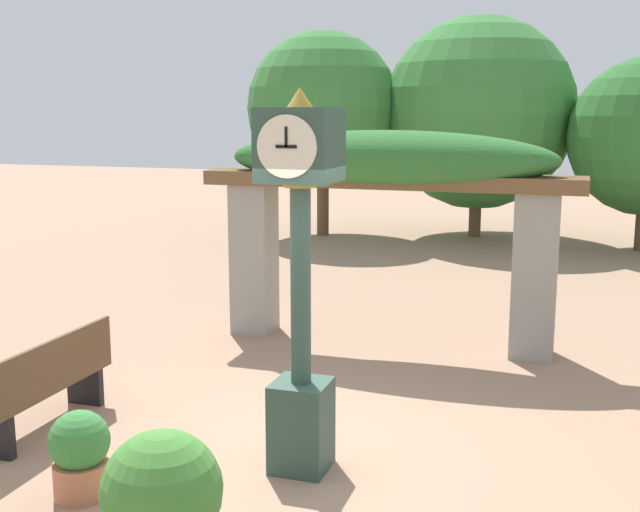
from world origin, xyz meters
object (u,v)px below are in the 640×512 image
(pedestal_clock, at_px, (301,271))
(potted_plant_near_left, at_px, (162,495))
(park_bench, at_px, (48,384))
(potted_plant_near_right, at_px, (80,453))

(pedestal_clock, relative_size, potted_plant_near_left, 3.34)
(potted_plant_near_left, bearing_deg, park_bench, 141.20)
(potted_plant_near_left, height_order, park_bench, potted_plant_near_left)
(potted_plant_near_right, height_order, park_bench, park_bench)
(potted_plant_near_left, distance_m, park_bench, 2.74)
(potted_plant_near_right, bearing_deg, potted_plant_near_left, -32.02)
(pedestal_clock, bearing_deg, potted_plant_near_right, -146.03)
(potted_plant_near_left, xyz_separation_m, park_bench, (-2.14, 1.72, -0.07))
(potted_plant_near_left, bearing_deg, pedestal_clock, 77.52)
(pedestal_clock, distance_m, potted_plant_near_left, 2.06)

